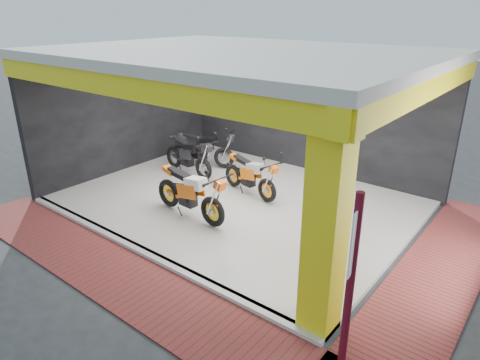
# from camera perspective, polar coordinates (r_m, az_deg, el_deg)

# --- Properties ---
(ground) EXTENTS (80.00, 80.00, 0.00)m
(ground) POSITION_cam_1_polar(r_m,az_deg,el_deg) (9.38, -8.00, -7.14)
(ground) COLOR #2D2D30
(ground) RESTS_ON ground
(showroom_floor) EXTENTS (8.00, 6.00, 0.10)m
(showroom_floor) POSITION_cam_1_polar(r_m,az_deg,el_deg) (10.66, -0.29, -2.87)
(showroom_floor) COLOR silver
(showroom_floor) RESTS_ON ground
(showroom_ceiling) EXTENTS (8.40, 6.40, 0.20)m
(showroom_ceiling) POSITION_cam_1_polar(r_m,az_deg,el_deg) (9.73, -0.34, 16.49)
(showroom_ceiling) COLOR beige
(showroom_ceiling) RESTS_ON corner_column
(back_wall) EXTENTS (8.20, 0.20, 3.50)m
(back_wall) POSITION_cam_1_polar(r_m,az_deg,el_deg) (12.57, 8.65, 8.93)
(back_wall) COLOR black
(back_wall) RESTS_ON ground
(left_wall) EXTENTS (0.20, 6.20, 3.50)m
(left_wall) POSITION_cam_1_polar(r_m,az_deg,el_deg) (12.95, -14.81, 8.84)
(left_wall) COLOR black
(left_wall) RESTS_ON ground
(corner_column) EXTENTS (0.50, 0.50, 3.50)m
(corner_column) POSITION_cam_1_polar(r_m,az_deg,el_deg) (6.01, 11.42, -6.01)
(corner_column) COLOR yellow
(corner_column) RESTS_ON ground
(header_beam_front) EXTENTS (8.40, 0.30, 0.40)m
(header_beam_front) POSITION_cam_1_polar(r_m,az_deg,el_deg) (7.67, -14.79, 12.07)
(header_beam_front) COLOR yellow
(header_beam_front) RESTS_ON corner_column
(header_beam_right) EXTENTS (0.30, 6.40, 0.40)m
(header_beam_right) POSITION_cam_1_polar(r_m,az_deg,el_deg) (7.93, 23.37, 11.32)
(header_beam_right) COLOR yellow
(header_beam_right) RESTS_ON corner_column
(floor_kerb) EXTENTS (8.00, 0.20, 0.10)m
(floor_kerb) POSITION_cam_1_polar(r_m,az_deg,el_deg) (8.78, -12.84, -9.29)
(floor_kerb) COLOR silver
(floor_kerb) RESTS_ON ground
(paver_front) EXTENTS (9.00, 1.40, 0.03)m
(paver_front) POSITION_cam_1_polar(r_m,az_deg,el_deg) (8.42, -16.98, -11.49)
(paver_front) COLOR maroon
(paver_front) RESTS_ON ground
(paver_right) EXTENTS (1.40, 7.00, 0.03)m
(paver_right) POSITION_cam_1_polar(r_m,az_deg,el_deg) (8.89, 25.16, -10.87)
(paver_right) COLOR maroon
(paver_right) RESTS_ON ground
(signpost) EXTENTS (0.10, 0.37, 2.62)m
(signpost) POSITION_cam_1_polar(r_m,az_deg,el_deg) (5.50, 14.51, -12.98)
(signpost) COLOR #5B0D1D
(signpost) RESTS_ON ground
(moto_hero) EXTENTS (2.33, 1.00, 1.39)m
(moto_hero) POSITION_cam_1_polar(r_m,az_deg,el_deg) (9.07, -3.72, -2.35)
(moto_hero) COLOR #E75809
(moto_hero) RESTS_ON showroom_floor
(moto_row_a) EXTENTS (2.11, 1.14, 1.22)m
(moto_row_a) POSITION_cam_1_polar(r_m,az_deg,el_deg) (10.27, 3.66, 0.10)
(moto_row_a) COLOR #E16009
(moto_row_a) RESTS_ON showroom_floor
(moto_row_b) EXTENTS (2.21, 1.06, 1.30)m
(moto_row_b) POSITION_cam_1_polar(r_m,az_deg,el_deg) (11.65, -4.93, 2.94)
(moto_row_b) COLOR black
(moto_row_b) RESTS_ON showroom_floor
(moto_row_d) EXTENTS (2.21, 1.50, 1.27)m
(moto_row_d) POSITION_cam_1_polar(r_m,az_deg,el_deg) (12.52, -2.17, 4.30)
(moto_row_d) COLOR black
(moto_row_d) RESTS_ON showroom_floor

